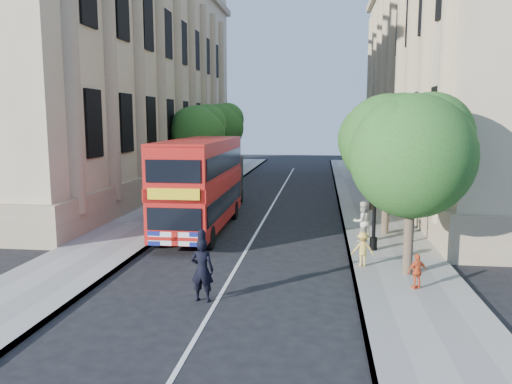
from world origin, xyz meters
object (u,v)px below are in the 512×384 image
(lamp_post, at_px, (375,190))
(box_van, at_px, (222,184))
(police_constable, at_px, (202,270))
(woman_pedestrian, at_px, (362,221))
(double_decker_bus, at_px, (201,182))

(lamp_post, xyz_separation_m, box_van, (-7.89, 9.30, -1.09))
(lamp_post, relative_size, box_van, 0.99)
(police_constable, distance_m, woman_pedestrian, 8.94)
(police_constable, bearing_deg, lamp_post, -127.13)
(police_constable, xyz_separation_m, woman_pedestrian, (5.07, 7.37, 0.04))
(double_decker_bus, bearing_deg, police_constable, -76.99)
(box_van, xyz_separation_m, woman_pedestrian, (7.55, -7.93, -0.46))
(double_decker_bus, bearing_deg, woman_pedestrian, -12.70)
(police_constable, bearing_deg, double_decker_bus, -71.26)
(lamp_post, distance_m, double_decker_bus, 8.14)
(double_decker_bus, relative_size, police_constable, 4.93)
(box_van, distance_m, woman_pedestrian, 10.96)
(lamp_post, xyz_separation_m, woman_pedestrian, (-0.34, 1.37, -1.54))
(lamp_post, distance_m, box_van, 12.25)
(double_decker_bus, relative_size, box_van, 1.75)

